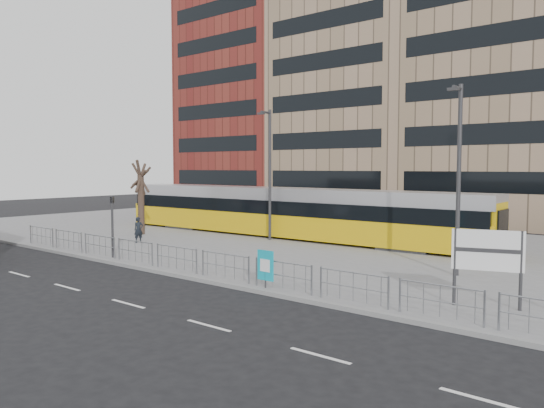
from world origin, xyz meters
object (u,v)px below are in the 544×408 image
Objects in this scene: tram at (283,212)px; bare_tree at (140,159)px; pedestrian at (139,230)px; traffic_light_west at (112,219)px; lamp_post_west at (269,169)px; station_sign at (488,254)px; lamp_post_east at (458,172)px; ad_panel at (265,266)px.

bare_tree is at bearing -150.07° from tram.
tram is 17.61× the size of pedestrian.
traffic_light_west is at bearing -123.41° from pedestrian.
pedestrian is 8.83m from lamp_post_west.
pedestrian is (-21.19, 2.05, -0.99)m from station_sign.
lamp_post_west is (5.45, 5.90, 3.67)m from pedestrian.
pedestrian is (-5.17, -7.63, -0.84)m from tram.
lamp_post_east is 21.74m from bare_tree.
ad_panel is 18.83m from bare_tree.
traffic_light_west reaches higher than ad_panel.
traffic_light_west is at bearing 179.68° from ad_panel.
lamp_post_east is at bearing 56.32° from ad_panel.
lamp_post_east is at bearing -14.86° from lamp_post_west.
lamp_post_east is at bearing -65.59° from pedestrian.
lamp_post_west is at bearing 165.14° from lamp_post_east.
ad_panel is (8.60, -12.05, -0.78)m from tram.
traffic_light_west is 0.38× the size of lamp_post_west.
lamp_post_east is (-2.63, 4.47, 2.61)m from station_sign.
lamp_post_west reaches higher than lamp_post_east.
station_sign is 21.31m from pedestrian.
traffic_light_west is at bearing -99.67° from tram.
station_sign is (16.02, -9.68, 0.16)m from tram.
station_sign is 1.65× the size of pedestrian.
lamp_post_west is (0.28, -1.72, 2.83)m from tram.
tram is at bearing -17.17° from pedestrian.
ad_panel is 0.21× the size of bare_tree.
pedestrian is (-13.77, 4.42, -0.06)m from ad_panel.
lamp_post_west reaches higher than traffic_light_west.
lamp_post_west is at bearing 135.12° from station_sign.
tram is 3.36× the size of lamp_post_west.
lamp_post_west is at bearing -82.08° from tram.
ad_panel is at bearing -22.49° from bare_tree.
bare_tree is (-6.59, 6.72, 3.18)m from traffic_light_west.
station_sign is 17.84m from lamp_post_west.
station_sign is 25.03m from bare_tree.
bare_tree is at bearing 116.80° from traffic_light_west.
station_sign is 1.78× the size of ad_panel.
bare_tree is (-16.94, 7.01, 4.32)m from ad_panel.
tram is 10.36m from bare_tree.
lamp_post_east is (18.56, 2.42, 3.60)m from pedestrian.
pedestrian is 0.50× the size of traffic_light_west.
traffic_light_west is at bearing 168.60° from station_sign.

